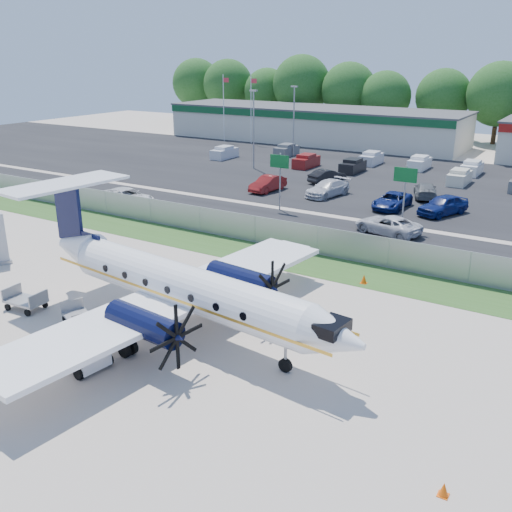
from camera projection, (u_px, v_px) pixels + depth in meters
The scene contains 28 objects.
ground at pixel (192, 335), 27.89m from camera, with size 170.00×170.00×0.00m, color #C2B3A4.
grass_verge at pixel (304, 263), 37.52m from camera, with size 170.00×4.00×0.02m, color #2D561E.
access_road at pixel (346, 235), 43.14m from camera, with size 170.00×8.00×0.02m, color black.
parking_lot at pixel (425, 184), 59.99m from camera, with size 170.00×32.00×0.02m, color black.
perimeter_fence at pixel (317, 240), 38.79m from camera, with size 120.00×0.06×1.99m.
building_west at pixel (313, 124), 88.59m from camera, with size 46.40×12.40×5.24m.
sign_left at pixel (280, 169), 49.01m from camera, with size 1.80×0.26×5.00m.
sign_mid at pixel (405, 184), 43.58m from camera, with size 1.80×0.26×5.00m.
flagpole_west at pixel (224, 104), 87.86m from camera, with size 1.06×0.12×10.00m.
flagpole_east at pixel (251, 106), 85.40m from camera, with size 1.06×0.12×10.00m.
light_pole_nw at pixel (254, 124), 66.50m from camera, with size 0.90×0.35×9.09m.
light_pole_sw at pixel (294, 116), 74.53m from camera, with size 0.90×0.35×9.09m.
tree_line at pixel (488, 143), 87.28m from camera, with size 112.00×6.00×14.00m, color #1C4D16, non-canonical shape.
aircraft at pixel (179, 285), 27.57m from camera, with size 20.54×20.21×6.30m.
pushback_tug at pixel (83, 354), 24.91m from camera, with size 2.58×2.00×1.30m.
baggage_cart_near at pixel (26, 300), 30.57m from camera, with size 2.23×1.44×1.13m.
baggage_cart_far at pixel (78, 316), 28.80m from camera, with size 2.28×1.88×1.03m.
cone_nose at pixel (444, 490), 17.70m from camera, with size 0.34×0.34×0.48m.
cone_starboard_wing at pixel (364, 279), 34.10m from camera, with size 0.39×0.39×0.55m.
road_car_west at pixel (127, 207), 51.30m from camera, with size 2.71×5.88×1.63m, color silver.
road_car_mid at pixel (387, 234), 43.55m from camera, with size 2.38×5.16×1.44m, color silver.
parked_car_a at pixel (268, 191), 57.07m from camera, with size 1.61×4.62×1.52m, color maroon.
parked_car_b at pixel (327, 196), 55.08m from camera, with size 2.15×5.28×1.53m, color silver.
parked_car_c at pixel (391, 208), 50.71m from camera, with size 2.35×5.10×1.42m, color navy.
parked_car_d at pixel (442, 215), 48.72m from camera, with size 2.02×5.02×1.71m, color navy.
parked_car_f at pixel (327, 183), 60.76m from camera, with size 1.53×4.40×1.45m, color black.
parked_car_g at pixel (425, 198), 54.48m from camera, with size 2.00×4.93×1.43m, color #595B5E.
far_parking_rows at pixel (438, 176), 64.01m from camera, with size 56.00×10.00×1.60m, color gray, non-canonical shape.
Camera 1 is at (15.76, -19.63, 13.01)m, focal length 40.00 mm.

